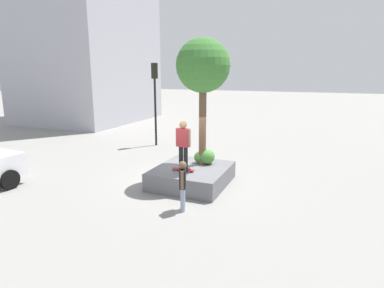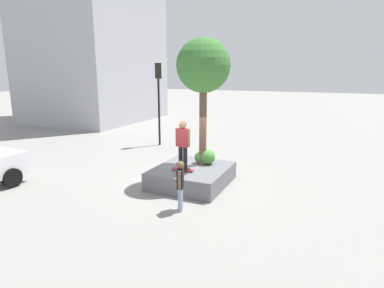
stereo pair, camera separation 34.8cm
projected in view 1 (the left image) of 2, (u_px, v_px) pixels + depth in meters
name	position (u px, v px, depth m)	size (l,w,h in m)	color
ground_plane	(188.00, 182.00, 12.38)	(120.00, 120.00, 0.00)	gray
planter_ledge	(192.00, 176.00, 12.15)	(2.89, 2.61, 0.65)	slate
plaza_tree	(203.00, 67.00, 11.73)	(1.99, 1.99, 4.72)	brown
boxwood_shrub	(207.00, 157.00, 12.47)	(0.59, 0.59, 0.59)	#4C8C3D
hedge_clump	(200.00, 157.00, 12.60)	(0.48, 0.48, 0.48)	#4C8C3D
skateboard	(183.00, 170.00, 11.62)	(0.23, 0.80, 0.07)	#A51E1E
skateboarder	(183.00, 142.00, 11.39)	(0.27, 0.59, 1.76)	black
traffic_light_corner	(155.00, 90.00, 17.98)	(0.37, 0.37, 4.62)	black
bystander_watching	(183.00, 182.00, 9.69)	(0.51, 0.31, 1.57)	#8C9EB7
brick_midrise	(83.00, 2.00, 26.32)	(10.00, 8.72, 19.47)	#B2B2BC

